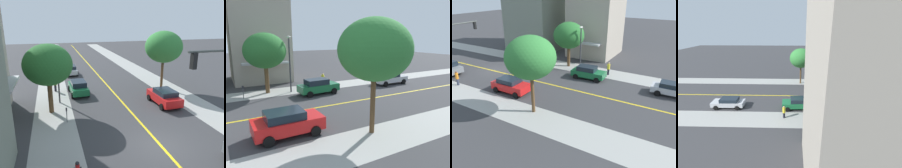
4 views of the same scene
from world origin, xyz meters
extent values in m
plane|color=#38383A|center=(0.00, 0.00, 0.00)|extent=(140.00, 140.00, 0.00)
cube|color=#9E9E99|center=(-6.91, 0.00, 0.00)|extent=(3.42, 126.00, 0.01)
cube|color=yellow|center=(0.00, 0.00, 0.00)|extent=(0.20, 126.00, 0.00)
cube|color=gray|center=(-15.07, -2.51, 6.73)|extent=(11.54, 8.58, 13.46)
cube|color=#A39989|center=(-15.07, 8.44, 6.61)|extent=(8.20, 7.06, 13.23)
cube|color=#B7BABF|center=(-10.46, 8.44, 2.78)|extent=(1.02, 5.36, 0.24)
cylinder|color=brown|center=(6.03, 11.53, 1.76)|extent=(0.31, 0.31, 3.51)
ellipsoid|color=#337F38|center=(6.03, 11.53, 5.15)|extent=(4.35, 4.35, 3.70)
cylinder|color=brown|center=(-7.08, 7.81, 1.42)|extent=(0.43, 0.43, 2.84)
ellipsoid|color=#286B2D|center=(-7.08, 7.81, 4.45)|extent=(4.30, 4.30, 3.65)
cylinder|color=red|center=(-5.79, -1.28, 0.28)|extent=(0.24, 0.24, 0.56)
sphere|color=#232328|center=(-5.79, -1.28, 0.63)|extent=(0.22, 0.22, 0.22)
cylinder|color=#232328|center=(-5.96, -1.28, 0.31)|extent=(0.10, 0.10, 0.10)
cylinder|color=#232328|center=(-5.62, -1.28, 0.31)|extent=(0.10, 0.10, 0.10)
cylinder|color=#4C4C51|center=(-5.86, 5.31, 0.51)|extent=(0.07, 0.07, 1.01)
cube|color=#2D2D33|center=(-5.86, 5.31, 1.14)|extent=(0.12, 0.18, 0.26)
cylinder|color=#474C47|center=(3.21, -1.57, 6.57)|extent=(5.72, 0.14, 0.14)
cube|color=black|center=(0.75, -1.57, 6.07)|extent=(0.26, 0.32, 0.90)
sphere|color=red|center=(0.75, -1.57, 6.37)|extent=(0.20, 0.20, 0.20)
sphere|color=yellow|center=(0.75, -1.57, 6.07)|extent=(0.20, 0.20, 0.20)
sphere|color=green|center=(0.75, -1.57, 5.77)|extent=(0.20, 0.20, 0.20)
cylinder|color=#38383D|center=(-6.23, 10.10, 2.84)|extent=(0.16, 0.16, 5.68)
ellipsoid|color=silver|center=(-6.23, 10.10, 5.83)|extent=(0.70, 0.36, 0.24)
cube|color=red|center=(3.87, 6.86, 0.71)|extent=(1.93, 4.19, 0.77)
cube|color=#19232D|center=(3.87, 6.65, 1.34)|extent=(1.68, 2.27, 0.48)
cylinder|color=black|center=(2.91, 8.23, 0.32)|extent=(0.23, 0.64, 0.64)
cylinder|color=black|center=(4.80, 8.25, 0.32)|extent=(0.23, 0.64, 0.64)
cylinder|color=black|center=(2.94, 5.48, 0.32)|extent=(0.23, 0.64, 0.64)
cylinder|color=black|center=(4.83, 5.49, 0.32)|extent=(0.23, 0.64, 0.64)
cube|color=#B7BABF|center=(-4.00, 22.19, 0.63)|extent=(1.74, 4.51, 0.62)
cube|color=#19232D|center=(-4.00, 21.96, 1.18)|extent=(1.52, 2.44, 0.48)
cylinder|color=black|center=(-4.84, 20.70, 0.32)|extent=(0.23, 0.64, 0.64)
cylinder|color=black|center=(-3.14, 20.71, 0.32)|extent=(0.23, 0.64, 0.64)
cube|color=#196638|center=(-4.04, 12.38, 0.68)|extent=(1.96, 4.23, 0.71)
cube|color=#19232D|center=(-4.03, 12.17, 1.31)|extent=(1.66, 2.31, 0.55)
cylinder|color=black|center=(-4.99, 13.70, 0.32)|extent=(0.25, 0.65, 0.64)
cylinder|color=black|center=(-3.22, 13.79, 0.32)|extent=(0.25, 0.65, 0.64)
cylinder|color=black|center=(-4.85, 10.97, 0.32)|extent=(0.25, 0.65, 0.64)
cylinder|color=black|center=(-3.09, 11.05, 0.32)|extent=(0.25, 0.65, 0.64)
cylinder|color=black|center=(2.97, -3.17, 0.40)|extent=(0.28, 0.80, 0.80)
cylinder|color=#33384C|center=(5.64, 0.16, 0.39)|extent=(0.26, 0.26, 0.79)
cylinder|color=orange|center=(5.64, 0.16, 1.15)|extent=(0.35, 0.35, 0.72)
sphere|color=brown|center=(5.64, 0.16, 1.62)|extent=(0.22, 0.22, 0.22)
cylinder|color=black|center=(-6.53, 14.06, 0.38)|extent=(0.27, 0.27, 0.77)
cylinder|color=yellow|center=(-6.53, 14.06, 1.12)|extent=(0.36, 0.36, 0.70)
sphere|color=tan|center=(-6.53, 14.06, 1.58)|extent=(0.22, 0.22, 0.22)
camera|label=1|loc=(-6.74, -11.85, 8.28)|focal=35.41mm
camera|label=2|loc=(15.91, 3.61, 5.90)|focal=34.36mm
camera|label=3|loc=(20.09, 23.08, 10.43)|focal=35.97mm
camera|label=4|loc=(-22.91, 12.84, 10.91)|focal=24.20mm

